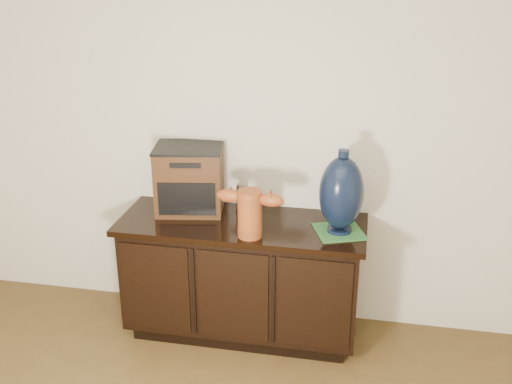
% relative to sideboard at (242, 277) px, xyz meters
% --- Properties ---
extents(sideboard, '(1.46, 0.56, 0.75)m').
position_rel_sideboard_xyz_m(sideboard, '(0.00, 0.00, 0.00)').
color(sideboard, black).
rests_on(sideboard, ground).
extents(terracotta_vessel, '(0.38, 0.15, 0.27)m').
position_rel_sideboard_xyz_m(terracotta_vessel, '(0.09, -0.18, 0.52)').
color(terracotta_vessel, '#9F4B1C').
rests_on(terracotta_vessel, sideboard).
extents(tv_radio, '(0.45, 0.39, 0.41)m').
position_rel_sideboard_xyz_m(tv_radio, '(-0.35, 0.12, 0.57)').
color(tv_radio, '#412510').
rests_on(tv_radio, sideboard).
extents(green_mat, '(0.33, 0.33, 0.01)m').
position_rel_sideboard_xyz_m(green_mat, '(0.57, -0.03, 0.37)').
color(green_mat, '#2E6730').
rests_on(green_mat, sideboard).
extents(lamp_base, '(0.32, 0.32, 0.48)m').
position_rel_sideboard_xyz_m(lamp_base, '(0.57, -0.03, 0.60)').
color(lamp_base, black).
rests_on(lamp_base, green_mat).
extents(spray_can, '(0.06, 0.06, 0.17)m').
position_rel_sideboard_xyz_m(spray_can, '(-0.05, 0.19, 0.45)').
color(spray_can, '#561B0E').
rests_on(spray_can, sideboard).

